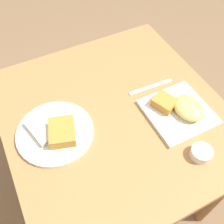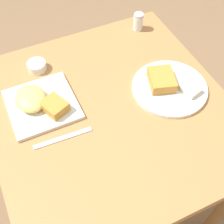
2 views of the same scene
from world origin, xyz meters
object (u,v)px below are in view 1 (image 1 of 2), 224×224
at_px(plate_oval_far, 55,132).
at_px(sauce_ramekin, 201,153).
at_px(plate_square_near, 180,109).
at_px(butter_knife, 151,87).

height_order(plate_oval_far, sauce_ramekin, plate_oval_far).
xyz_separation_m(plate_oval_far, sauce_ramekin, (-0.30, -0.41, 0.00)).
bearing_deg(sauce_ramekin, plate_square_near, -13.64).
bearing_deg(sauce_ramekin, plate_oval_far, 53.74).
distance_m(plate_square_near, sauce_ramekin, 0.19).
xyz_separation_m(sauce_ramekin, butter_knife, (0.35, -0.02, -0.02)).
distance_m(plate_oval_far, sauce_ramekin, 0.51).
height_order(plate_square_near, plate_oval_far, plate_square_near).
bearing_deg(butter_knife, plate_square_near, 102.49).
distance_m(sauce_ramekin, butter_knife, 0.35).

